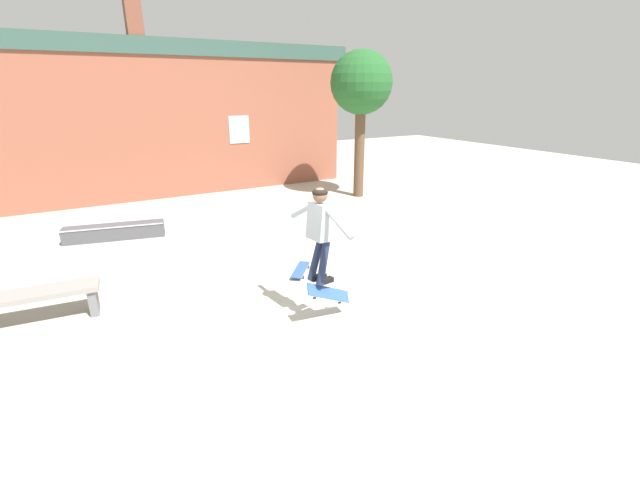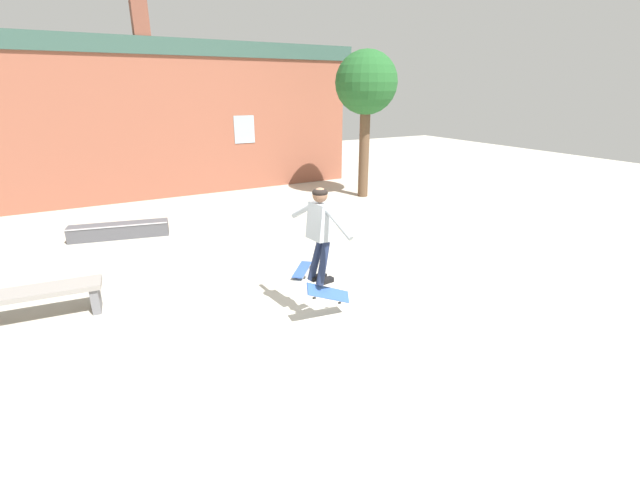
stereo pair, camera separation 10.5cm
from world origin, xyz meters
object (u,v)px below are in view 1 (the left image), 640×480
at_px(skateboard_flipping, 329,293).
at_px(skateboard_resting, 300,270).
at_px(park_bench, 33,300).
at_px(skate_ledge, 115,232).
at_px(skater, 320,227).
at_px(tree_right, 361,85).

relative_size(skateboard_flipping, skateboard_resting, 1.11).
relative_size(park_bench, skate_ledge, 0.83).
distance_m(skater, skateboard_flipping, 1.04).
height_order(tree_right, skater, tree_right).
bearing_deg(skater, tree_right, 42.88).
height_order(park_bench, skateboard_flipping, skateboard_flipping).
xyz_separation_m(skateboard_flipping, skateboard_resting, (0.45, 1.80, -0.39)).
bearing_deg(park_bench, skateboard_resting, 0.41).
bearing_deg(skateboard_flipping, tree_right, 44.40).
height_order(skate_ledge, skateboard_flipping, skateboard_flipping).
bearing_deg(tree_right, skate_ledge, -174.62).
relative_size(skate_ledge, skater, 1.57).
height_order(skateboard_flipping, skateboard_resting, skateboard_flipping).
bearing_deg(skateboard_resting, tree_right, 175.57).
relative_size(skater, skateboard_flipping, 1.74).
relative_size(tree_right, skate_ledge, 2.01).
bearing_deg(skateboard_flipping, skate_ledge, 105.13).
height_order(tree_right, skateboard_flipping, tree_right).
xyz_separation_m(tree_right, skater, (-5.07, -6.32, -1.94)).
bearing_deg(park_bench, skater, -23.67).
height_order(skate_ledge, skater, skater).
xyz_separation_m(skate_ledge, skateboard_resting, (2.86, -3.92, -0.11)).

